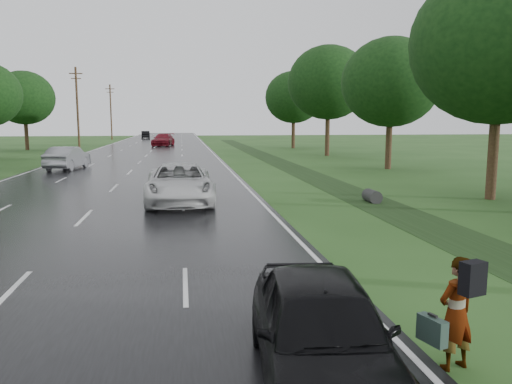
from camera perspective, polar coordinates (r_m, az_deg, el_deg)
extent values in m
plane|color=#25491A|center=(11.24, -26.53, -10.62)|extent=(220.00, 220.00, 0.00)
cube|color=black|center=(55.33, -12.09, 4.41)|extent=(14.00, 180.00, 0.04)
cube|color=silver|center=(55.32, -5.08, 4.58)|extent=(0.12, 180.00, 0.01)
cube|color=silver|center=(56.16, -19.00, 4.22)|extent=(0.12, 180.00, 0.01)
cube|color=silver|center=(55.33, -12.09, 4.43)|extent=(0.12, 180.00, 0.01)
cube|color=black|center=(31.35, 6.41, 1.78)|extent=(2.20, 120.00, 0.01)
cylinder|color=#2D2D2D|center=(21.89, 13.12, -0.48)|extent=(0.56, 1.00, 0.56)
cylinder|color=#3A2217|center=(66.36, -19.73, 9.01)|extent=(0.26, 0.26, 10.00)
cube|color=#3A2217|center=(66.59, -19.91, 12.62)|extent=(1.60, 0.12, 0.12)
cube|color=#3A2217|center=(66.54, -19.88, 12.10)|extent=(1.20, 0.10, 0.10)
cylinder|color=#3A2217|center=(95.97, -16.25, 8.75)|extent=(0.26, 0.26, 10.00)
cube|color=#3A2217|center=(96.13, -16.35, 11.25)|extent=(1.60, 0.12, 0.12)
cube|color=#3A2217|center=(96.09, -16.34, 10.89)|extent=(1.20, 0.10, 0.10)
cylinder|color=#3A2217|center=(24.28, 25.44, 3.74)|extent=(0.44, 0.44, 3.84)
ellipsoid|color=black|center=(24.45, 26.14, 14.95)|extent=(7.60, 7.60, 6.84)
cylinder|color=#3A2217|center=(37.19, 14.92, 5.26)|extent=(0.44, 0.44, 3.52)
ellipsoid|color=black|center=(37.25, 15.17, 12.01)|extent=(7.00, 7.00, 6.30)
cylinder|color=#3A2217|center=(50.22, 8.16, 6.50)|extent=(0.44, 0.44, 4.16)
ellipsoid|color=black|center=(50.34, 8.28, 12.28)|extent=(8.00, 8.00, 7.20)
cylinder|color=#3A2217|center=(63.70, 4.28, 6.67)|extent=(0.44, 0.44, 3.68)
ellipsoid|color=black|center=(63.74, 4.32, 10.75)|extent=(7.20, 7.20, 6.48)
cylinder|color=#3A2217|center=(65.73, -24.75, 5.93)|extent=(0.44, 0.44, 3.52)
ellipsoid|color=black|center=(65.76, -24.98, 9.74)|extent=(7.00, 7.00, 6.30)
imported|color=#A5998C|center=(7.63, 21.90, -12.73)|extent=(0.68, 0.54, 1.62)
cube|color=black|center=(7.30, 23.53, -9.02)|extent=(0.37, 0.28, 0.45)
cube|color=#30463E|center=(7.52, 19.47, -14.66)|extent=(0.28, 0.48, 0.37)
cube|color=black|center=(7.44, 19.55, -13.13)|extent=(0.09, 0.16, 0.03)
imported|color=silver|center=(21.07, -8.74, 0.99)|extent=(2.80, 5.95, 1.65)
imported|color=black|center=(6.73, 7.49, -15.43)|extent=(2.12, 4.42, 1.46)
imported|color=gray|center=(37.92, -20.74, 3.67)|extent=(2.42, 5.09, 1.61)
imported|color=maroon|center=(69.69, -10.56, 5.90)|extent=(3.34, 6.19, 1.70)
imported|color=black|center=(99.83, -12.52, 6.41)|extent=(1.94, 4.54, 1.46)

